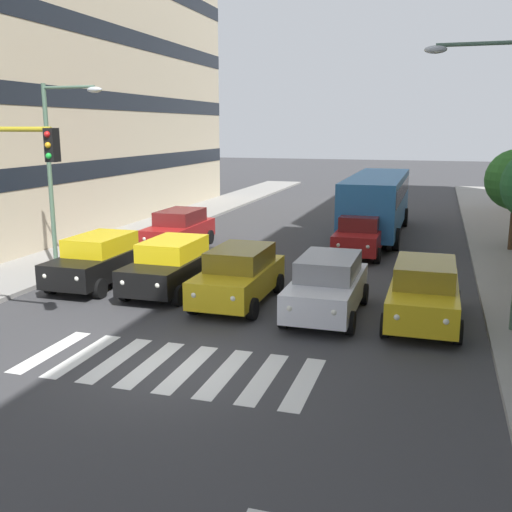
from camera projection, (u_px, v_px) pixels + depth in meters
ground_plane at (169, 366)px, 13.58m from camera, size 180.00×180.00×0.00m
crosswalk_markings at (169, 366)px, 13.58m from camera, size 6.75×2.80×0.01m
car_0 at (424, 292)px, 16.44m from camera, size 2.02×4.44×1.72m
car_1 at (327, 285)px, 17.14m from camera, size 2.02×4.44×1.72m
car_2 at (239, 275)px, 18.34m from camera, size 2.02×4.44×1.72m
car_3 at (172, 265)px, 19.67m from camera, size 2.02×4.44×1.72m
car_4 at (99, 260)px, 20.45m from camera, size 2.02×4.44×1.72m
car_row2_0 at (179, 229)px, 26.61m from camera, size 2.02×4.44×1.72m
car_row2_1 at (360, 234)px, 25.31m from camera, size 2.02×4.44×1.72m
bus_behind_traffic at (377, 198)px, 29.74m from camera, size 2.78×10.50×3.00m
street_lamp_left at (510, 158)px, 14.78m from camera, size 2.72×0.28×7.33m
street_lamp_right at (58, 160)px, 21.08m from camera, size 2.38×0.28×6.69m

